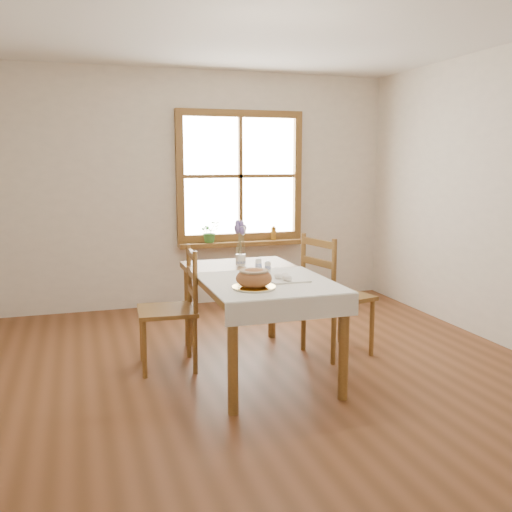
{
  "coord_description": "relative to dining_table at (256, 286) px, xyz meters",
  "views": [
    {
      "loc": [
        -1.3,
        -3.8,
        1.61
      ],
      "look_at": [
        0.0,
        0.3,
        0.9
      ],
      "focal_mm": 40.0,
      "sensor_mm": 36.0,
      "label": 1
    }
  ],
  "objects": [
    {
      "name": "chair_left",
      "position": [
        -0.66,
        0.24,
        -0.19
      ],
      "size": [
        0.5,
        0.48,
        0.95
      ],
      "primitive_type": null,
      "rotation": [
        0.0,
        0.0,
        -1.64
      ],
      "color": "brown",
      "rests_on": "ground"
    },
    {
      "name": "window",
      "position": [
        0.5,
        2.17,
        0.79
      ],
      "size": [
        1.46,
        0.08,
        1.46
      ],
      "color": "brown",
      "rests_on": "ground"
    },
    {
      "name": "bread_loaf",
      "position": [
        -0.17,
        -0.48,
        0.18
      ],
      "size": [
        0.25,
        0.25,
        0.14
      ],
      "primitive_type": "ellipsoid",
      "color": "#A06238",
      "rests_on": "bread_plate"
    },
    {
      "name": "salt_shaker",
      "position": [
        0.11,
        0.04,
        0.14
      ],
      "size": [
        0.06,
        0.06,
        0.09
      ],
      "primitive_type": "cylinder",
      "rotation": [
        0.0,
        0.0,
        0.16
      ],
      "color": "white",
      "rests_on": "table_linen"
    },
    {
      "name": "dining_table",
      "position": [
        0.0,
        0.0,
        0.0
      ],
      "size": [
        0.9,
        1.6,
        0.75
      ],
      "color": "brown",
      "rests_on": "ground"
    },
    {
      "name": "chair_right",
      "position": [
        0.77,
        0.15,
        -0.15
      ],
      "size": [
        0.6,
        0.58,
        1.02
      ],
      "primitive_type": null,
      "rotation": [
        0.0,
        0.0,
        1.81
      ],
      "color": "brown",
      "rests_on": "ground"
    },
    {
      "name": "window_sill",
      "position": [
        0.5,
        2.1,
        0.03
      ],
      "size": [
        1.46,
        0.2,
        0.05
      ],
      "color": "brown",
      "rests_on": "ground"
    },
    {
      "name": "flower_vase",
      "position": [
        -0.01,
        0.4,
        0.13
      ],
      "size": [
        0.09,
        0.09,
        0.09
      ],
      "primitive_type": "cylinder",
      "rotation": [
        0.0,
        0.0,
        -0.1
      ],
      "color": "white",
      "rests_on": "dining_table"
    },
    {
      "name": "egg_napkin",
      "position": [
        0.15,
        -0.3,
        0.1
      ],
      "size": [
        0.28,
        0.24,
        0.01
      ],
      "primitive_type": "cube",
      "rotation": [
        0.0,
        0.0,
        0.01
      ],
      "color": "white",
      "rests_on": "table_linen"
    },
    {
      "name": "table_linen",
      "position": [
        0.0,
        -0.3,
        0.09
      ],
      "size": [
        0.91,
        0.99,
        0.01
      ],
      "primitive_type": "cube",
      "color": "white",
      "rests_on": "dining_table"
    },
    {
      "name": "eggs",
      "position": [
        0.15,
        -0.3,
        0.13
      ],
      "size": [
        0.22,
        0.2,
        0.05
      ],
      "primitive_type": null,
      "rotation": [
        0.0,
        0.0,
        0.01
      ],
      "color": "white",
      "rests_on": "egg_napkin"
    },
    {
      "name": "pepper_shaker",
      "position": [
        0.06,
        0.13,
        0.15
      ],
      "size": [
        0.05,
        0.05,
        0.1
      ],
      "primitive_type": "cylinder",
      "rotation": [
        0.0,
        0.0,
        -0.01
      ],
      "color": "white",
      "rests_on": "table_linen"
    },
    {
      "name": "amber_bottle",
      "position": [
        0.88,
        2.1,
        0.13
      ],
      "size": [
        0.07,
        0.07,
        0.16
      ],
      "primitive_type": "cylinder",
      "rotation": [
        0.0,
        0.0,
        -0.31
      ],
      "color": "#9A671C",
      "rests_on": "window_sill"
    },
    {
      "name": "ground",
      "position": [
        0.0,
        -0.3,
        -0.66
      ],
      "size": [
        5.0,
        5.0,
        0.0
      ],
      "primitive_type": "plane",
      "color": "brown",
      "rests_on": "ground"
    },
    {
      "name": "bread_plate",
      "position": [
        -0.17,
        -0.48,
        0.1
      ],
      "size": [
        0.35,
        0.35,
        0.02
      ],
      "primitive_type": "cylinder",
      "rotation": [
        0.0,
        0.0,
        0.27
      ],
      "color": "white",
      "rests_on": "table_linen"
    },
    {
      "name": "lavender_bouquet",
      "position": [
        -0.01,
        0.4,
        0.32
      ],
      "size": [
        0.15,
        0.15,
        0.28
      ],
      "primitive_type": null,
      "color": "#6C589C",
      "rests_on": "flower_vase"
    },
    {
      "name": "room_walls",
      "position": [
        0.0,
        -0.3,
        1.04
      ],
      "size": [
        4.6,
        5.1,
        2.65
      ],
      "color": "beige",
      "rests_on": "ground"
    },
    {
      "name": "potted_plant",
      "position": [
        0.12,
        2.1,
        0.14
      ],
      "size": [
        0.28,
        0.3,
        0.19
      ],
      "primitive_type": "imported",
      "rotation": [
        0.0,
        0.0,
        0.33
      ],
      "color": "#3B7830",
      "rests_on": "window_sill"
    }
  ]
}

